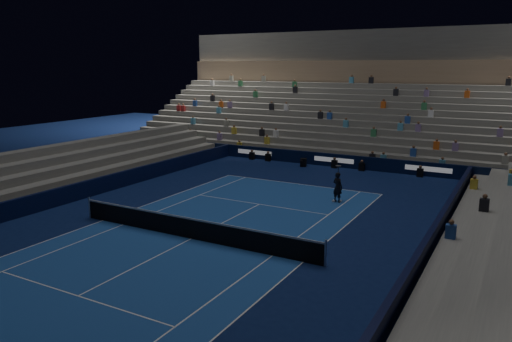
% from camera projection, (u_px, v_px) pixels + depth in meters
% --- Properties ---
extents(ground, '(90.00, 90.00, 0.00)m').
position_uv_depth(ground, '(191.00, 239.00, 21.87)').
color(ground, '#0B1846').
rests_on(ground, ground).
extents(court_surface, '(10.97, 23.77, 0.01)m').
position_uv_depth(court_surface, '(191.00, 239.00, 21.87)').
color(court_surface, '#1B4695').
rests_on(court_surface, ground).
extents(sponsor_barrier_far, '(44.00, 0.25, 1.00)m').
position_uv_depth(sponsor_barrier_far, '(334.00, 160.00, 37.58)').
color(sponsor_barrier_far, black).
rests_on(sponsor_barrier_far, ground).
extents(sponsor_barrier_east, '(0.25, 37.00, 1.00)m').
position_uv_depth(sponsor_barrier_east, '(413.00, 272.00, 17.16)').
color(sponsor_barrier_east, black).
rests_on(sponsor_barrier_east, ground).
extents(sponsor_barrier_west, '(0.25, 37.00, 1.00)m').
position_uv_depth(sponsor_barrier_west, '(46.00, 200.00, 26.37)').
color(sponsor_barrier_west, black).
rests_on(sponsor_barrier_west, ground).
extents(grandstand_main, '(44.00, 15.20, 11.20)m').
position_uv_depth(grandstand_main, '(371.00, 113.00, 45.01)').
color(grandstand_main, slate).
rests_on(grandstand_main, ground).
extents(grandstand_west, '(5.00, 37.00, 2.50)m').
position_uv_depth(grandstand_west, '(6.00, 185.00, 27.92)').
color(grandstand_west, slate).
rests_on(grandstand_west, ground).
extents(tennis_net, '(12.90, 0.10, 1.10)m').
position_uv_depth(tennis_net, '(191.00, 228.00, 21.77)').
color(tennis_net, '#B2B2B7').
rests_on(tennis_net, ground).
extents(tennis_player, '(0.74, 0.61, 1.75)m').
position_uv_depth(tennis_player, '(338.00, 187.00, 27.66)').
color(tennis_player, black).
rests_on(tennis_player, ground).
extents(broadcast_camera, '(0.61, 0.99, 0.62)m').
position_uv_depth(broadcast_camera, '(303.00, 162.00, 37.72)').
color(broadcast_camera, black).
rests_on(broadcast_camera, ground).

